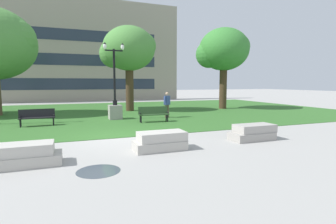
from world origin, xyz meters
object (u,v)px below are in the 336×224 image
at_px(concrete_block_right, 253,132).
at_px(concrete_block_left, 161,141).
at_px(concrete_block_center, 25,155).
at_px(park_bench_near_left, 154,113).
at_px(person_bystander_near_lawn, 167,103).
at_px(park_bench_near_right, 37,116).
at_px(lamp_post_center, 115,104).

bearing_deg(concrete_block_right, concrete_block_left, -177.61).
distance_m(concrete_block_center, park_bench_near_left, 8.93).
relative_size(concrete_block_left, concrete_block_right, 0.97).
xyz_separation_m(concrete_block_left, person_bystander_near_lawn, (3.22, 7.86, 0.68)).
bearing_deg(concrete_block_left, park_bench_near_left, 74.34).
height_order(concrete_block_right, park_bench_near_right, park_bench_near_right).
height_order(concrete_block_center, lamp_post_center, lamp_post_center).
height_order(concrete_block_center, park_bench_near_left, park_bench_near_left).
relative_size(concrete_block_left, park_bench_near_left, 0.98).
bearing_deg(park_bench_near_left, concrete_block_center, -131.81).
distance_m(concrete_block_left, concrete_block_right, 4.10).
relative_size(concrete_block_center, person_bystander_near_lawn, 1.09).
height_order(concrete_block_center, person_bystander_near_lawn, person_bystander_near_lawn).
relative_size(concrete_block_right, park_bench_near_left, 1.01).
bearing_deg(concrete_block_center, concrete_block_right, 3.32).
distance_m(lamp_post_center, person_bystander_near_lawn, 3.42).
bearing_deg(park_bench_near_left, concrete_block_left, -105.66).
height_order(park_bench_near_right, person_bystander_near_lawn, person_bystander_near_lawn).
bearing_deg(park_bench_near_right, park_bench_near_left, -7.84).
distance_m(park_bench_near_left, lamp_post_center, 2.84).
height_order(lamp_post_center, person_bystander_near_lawn, lamp_post_center).
relative_size(concrete_block_center, park_bench_near_left, 1.01).
distance_m(concrete_block_right, lamp_post_center, 9.27).
xyz_separation_m(concrete_block_center, park_bench_near_right, (-0.41, 7.53, 0.23)).
relative_size(concrete_block_right, person_bystander_near_lawn, 1.09).
relative_size(concrete_block_right, lamp_post_center, 0.38).
xyz_separation_m(park_bench_near_right, person_bystander_near_lawn, (7.80, 0.64, 0.45)).
bearing_deg(concrete_block_right, concrete_block_center, -176.68).
xyz_separation_m(concrete_block_left, park_bench_near_right, (-4.58, 7.22, 0.23)).
xyz_separation_m(lamp_post_center, person_bystander_near_lawn, (3.38, -0.51, -0.03)).
bearing_deg(concrete_block_left, park_bench_near_right, 122.41).
relative_size(park_bench_near_left, lamp_post_center, 0.38).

